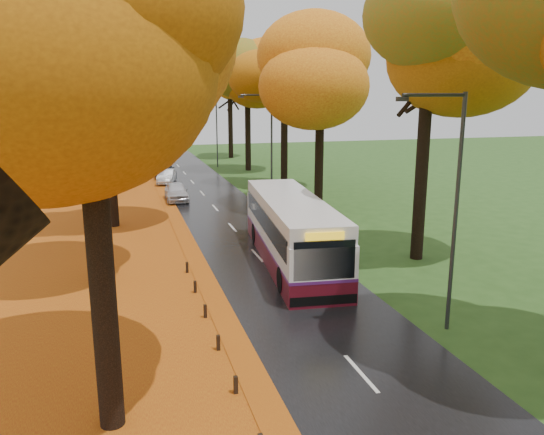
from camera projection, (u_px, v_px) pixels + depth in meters
name	position (u px, v px, depth m)	size (l,w,h in m)	color
road	(229.00, 224.00, 33.14)	(6.50, 90.00, 0.04)	black
centre_line	(229.00, 224.00, 33.13)	(0.12, 90.00, 0.01)	silver
leaf_verge	(77.00, 234.00, 30.71)	(12.00, 90.00, 0.02)	maroon
leaf_drift	(180.00, 227.00, 32.31)	(0.90, 90.00, 0.01)	#C37614
trees_left	(99.00, 66.00, 30.98)	(9.20, 74.00, 13.88)	black
trees_right	(328.00, 67.00, 34.69)	(9.30, 74.20, 13.96)	black
bollard_row	(247.00, 412.00, 13.08)	(0.11, 23.51, 0.52)	black
streetlamp_near	(451.00, 195.00, 17.23)	(2.45, 0.18, 8.00)	#333538
streetlamp_mid	(268.00, 141.00, 37.82)	(2.45, 0.18, 8.00)	#333538
streetlamp_far	(214.00, 125.00, 58.42)	(2.45, 0.18, 8.00)	#333538
bus	(291.00, 229.00, 25.30)	(3.92, 12.01, 3.10)	#510C18
car_white	(176.00, 192.00, 40.26)	(1.63, 4.06, 1.38)	silver
car_silver	(166.00, 176.00, 48.20)	(1.34, 3.85, 1.27)	#B0B3B8
car_dark	(164.00, 170.00, 51.76)	(1.96, 4.83, 1.40)	black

